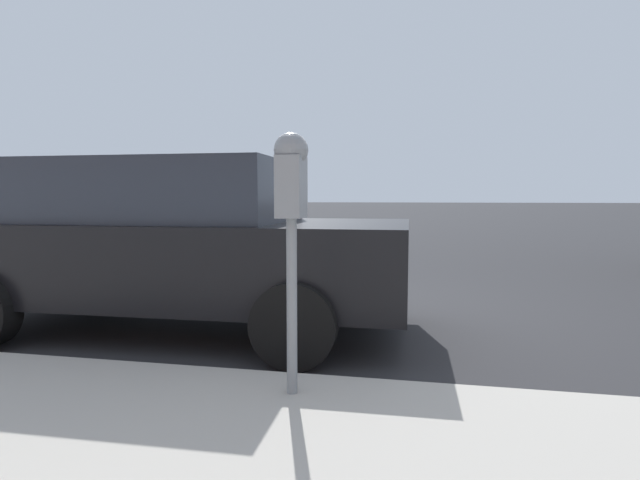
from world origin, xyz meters
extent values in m
plane|color=#2B2B2D|center=(0.00, 0.00, 0.00)|extent=(220.00, 220.00, 0.00)
cylinder|color=gray|center=(-2.52, -0.04, 0.63)|extent=(0.06, 0.06, 1.00)
cube|color=gray|center=(-2.52, -0.04, 1.30)|extent=(0.20, 0.14, 0.34)
sphere|color=gray|center=(-2.52, -0.04, 1.51)|extent=(0.19, 0.19, 0.19)
cube|color=gold|center=(-2.41, -0.04, 1.26)|extent=(0.01, 0.11, 0.12)
cube|color=black|center=(-2.41, -0.04, 1.38)|extent=(0.01, 0.10, 0.08)
cube|color=black|center=(-0.87, 1.48, 0.67)|extent=(1.84, 4.31, 0.70)
cube|color=#232833|center=(-0.88, 1.66, 1.30)|extent=(1.60, 2.42, 0.56)
cylinder|color=black|center=(0.03, 0.17, 0.32)|extent=(0.23, 0.64, 0.64)
cylinder|color=black|center=(-1.74, 0.14, 0.32)|extent=(0.23, 0.64, 0.64)
cylinder|color=black|center=(-0.01, 2.83, 0.32)|extent=(0.23, 0.64, 0.64)
camera|label=1|loc=(-5.20, -0.73, 1.25)|focal=28.00mm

